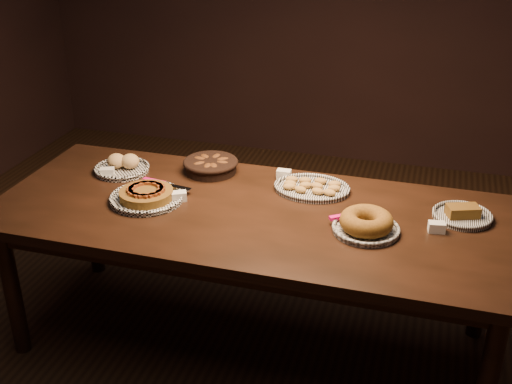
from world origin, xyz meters
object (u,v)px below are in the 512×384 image
(buffet_table, at_px, (252,224))
(bundt_cake_plate, at_px, (366,224))
(apple_tart_plate, at_px, (147,196))
(madeleine_platter, at_px, (312,187))

(buffet_table, height_order, bundt_cake_plate, bundt_cake_plate)
(apple_tart_plate, relative_size, bundt_cake_plate, 1.06)
(buffet_table, relative_size, bundt_cake_plate, 7.21)
(buffet_table, distance_m, madeleine_platter, 0.37)
(apple_tart_plate, height_order, bundt_cake_plate, bundt_cake_plate)
(buffet_table, distance_m, bundt_cake_plate, 0.54)
(apple_tart_plate, xyz_separation_m, bundt_cake_plate, (1.03, -0.01, 0.01))
(madeleine_platter, distance_m, bundt_cake_plate, 0.45)
(buffet_table, xyz_separation_m, madeleine_platter, (0.22, 0.28, 0.09))
(apple_tart_plate, relative_size, madeleine_platter, 0.97)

